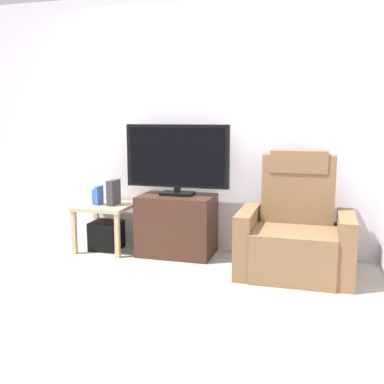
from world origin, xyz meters
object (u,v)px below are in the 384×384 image
(television, at_px, (177,158))
(subwoofer_box, at_px, (107,235))
(tv_stand, at_px, (177,225))
(recliner_armchair, at_px, (296,232))
(side_table, at_px, (106,212))
(book_middle, at_px, (99,195))
(book_leftmost, at_px, (96,197))
(game_console, at_px, (114,192))

(television, xyz_separation_m, subwoofer_box, (-0.77, -0.05, -0.83))
(tv_stand, xyz_separation_m, recliner_armchair, (1.18, -0.24, 0.07))
(side_table, relative_size, subwoofer_box, 1.83)
(book_middle, bearing_deg, book_leftmost, 180.00)
(television, height_order, game_console, television)
(television, relative_size, book_middle, 5.35)
(book_leftmost, bearing_deg, side_table, 11.31)
(recliner_armchair, height_order, side_table, recliner_armchair)
(recliner_armchair, relative_size, side_table, 2.00)
(television, distance_m, side_table, 0.96)
(subwoofer_box, distance_m, book_leftmost, 0.42)
(television, distance_m, recliner_armchair, 1.35)
(book_middle, height_order, game_console, game_console)
(television, bearing_deg, side_table, -176.18)
(subwoofer_box, bearing_deg, game_console, 6.34)
(recliner_armchair, relative_size, subwoofer_box, 3.66)
(side_table, bearing_deg, book_leftmost, -168.69)
(television, bearing_deg, recliner_armchair, -12.43)
(recliner_armchair, height_order, game_console, recliner_armchair)
(side_table, height_order, subwoofer_box, side_table)
(tv_stand, height_order, book_middle, book_middle)
(side_table, bearing_deg, television, 3.82)
(tv_stand, distance_m, game_console, 0.74)
(game_console, bearing_deg, side_table, -173.66)
(tv_stand, relative_size, book_leftmost, 4.56)
(book_leftmost, height_order, book_middle, book_middle)
(tv_stand, bearing_deg, side_table, -177.58)
(tv_stand, relative_size, book_middle, 3.76)
(recliner_armchair, bearing_deg, television, 157.66)
(book_leftmost, height_order, game_console, game_console)
(book_leftmost, xyz_separation_m, book_middle, (0.04, 0.00, 0.02))
(side_table, distance_m, book_leftmost, 0.19)
(subwoofer_box, height_order, book_middle, book_middle)
(recliner_armchair, bearing_deg, book_middle, 164.71)
(subwoofer_box, xyz_separation_m, book_middle, (-0.06, -0.02, 0.43))
(television, distance_m, book_leftmost, 0.96)
(game_console, bearing_deg, book_middle, -168.71)
(television, bearing_deg, tv_stand, -90.00)
(subwoofer_box, bearing_deg, side_table, -56.31)
(subwoofer_box, bearing_deg, book_middle, -161.64)
(tv_stand, distance_m, recliner_armchair, 1.21)
(recliner_armchair, relative_size, book_middle, 5.51)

